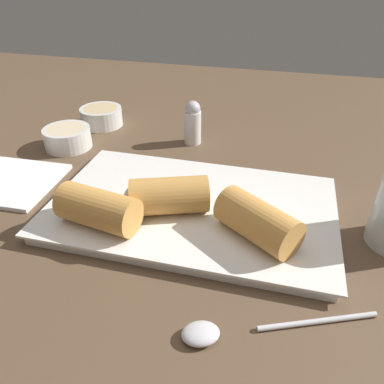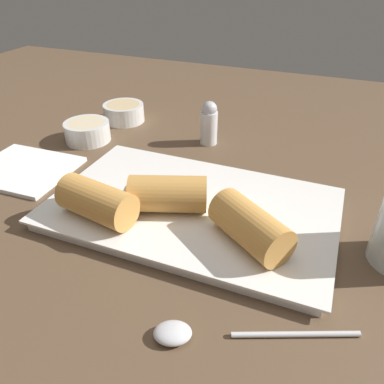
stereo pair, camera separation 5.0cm
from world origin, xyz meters
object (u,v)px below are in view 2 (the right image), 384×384
object	(u,v)px
serving_plate	(192,209)
napkin	(24,169)
dipping_bowl_near	(87,131)
dipping_bowl_far	(124,112)
spoon	(200,333)
salt_shaker	(209,123)

from	to	relation	value
serving_plate	napkin	distance (cm)	27.29
dipping_bowl_near	dipping_bowl_far	xyz separation A→B (cm)	(1.29, 9.90, 0.00)
dipping_bowl_far	serving_plate	bearing A→B (deg)	-44.64
serving_plate	dipping_bowl_far	size ratio (longest dim) A/B	4.55
serving_plate	dipping_bowl_near	size ratio (longest dim) A/B	4.55
serving_plate	napkin	size ratio (longest dim) A/B	2.39
spoon	napkin	distance (cm)	38.43
dipping_bowl_near	napkin	size ratio (longest dim) A/B	0.52
spoon	salt_shaker	world-z (taller)	salt_shaker
serving_plate	dipping_bowl_far	bearing A→B (deg)	135.36
serving_plate	salt_shaker	world-z (taller)	salt_shaker
spoon	napkin	world-z (taller)	spoon
dipping_bowl_near	dipping_bowl_far	size ratio (longest dim) A/B	1.00
serving_plate	salt_shaker	size ratio (longest dim) A/B	4.72
dipping_bowl_far	napkin	world-z (taller)	dipping_bowl_far
spoon	dipping_bowl_near	bearing A→B (deg)	137.45
dipping_bowl_near	salt_shaker	xyz separation A→B (cm)	(19.57, 6.81, 1.85)
spoon	napkin	bearing A→B (deg)	154.17
dipping_bowl_far	napkin	bearing A→B (deg)	-100.10
napkin	dipping_bowl_near	bearing A→B (deg)	77.84
serving_plate	dipping_bowl_near	bearing A→B (deg)	151.95
dipping_bowl_far	spoon	world-z (taller)	dipping_bowl_far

